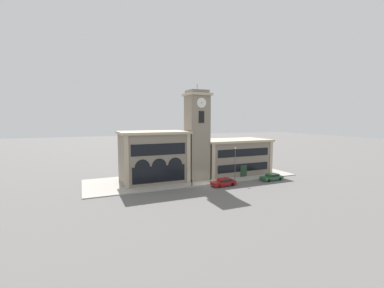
{
  "coord_description": "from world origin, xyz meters",
  "views": [
    {
      "loc": [
        -20.72,
        -40.45,
        11.85
      ],
      "look_at": [
        -1.91,
        2.87,
        7.3
      ],
      "focal_mm": 24.0,
      "sensor_mm": 36.0,
      "label": 1
    }
  ],
  "objects_px": {
    "parked_car_mid": "(272,177)",
    "bollard": "(192,183)",
    "parked_car_near": "(224,182)",
    "street_lamp": "(235,159)"
  },
  "relations": [
    {
      "from": "bollard",
      "to": "parked_car_near",
      "type": "bearing_deg",
      "value": -18.4
    },
    {
      "from": "parked_car_near",
      "to": "street_lamp",
      "type": "height_order",
      "value": "street_lamp"
    },
    {
      "from": "parked_car_mid",
      "to": "street_lamp",
      "type": "xyz_separation_m",
      "value": [
        -6.99,
        2.31,
        3.63
      ]
    },
    {
      "from": "street_lamp",
      "to": "bollard",
      "type": "xyz_separation_m",
      "value": [
        -9.25,
        -0.51,
        -3.63
      ]
    },
    {
      "from": "bollard",
      "to": "parked_car_mid",
      "type": "bearing_deg",
      "value": -6.32
    },
    {
      "from": "parked_car_mid",
      "to": "bollard",
      "type": "xyz_separation_m",
      "value": [
        -16.24,
        1.8,
        0.0
      ]
    },
    {
      "from": "parked_car_mid",
      "to": "bollard",
      "type": "bearing_deg",
      "value": -8.5
    },
    {
      "from": "parked_car_mid",
      "to": "bollard",
      "type": "height_order",
      "value": "parked_car_mid"
    },
    {
      "from": "parked_car_near",
      "to": "parked_car_mid",
      "type": "bearing_deg",
      "value": 177.82
    },
    {
      "from": "street_lamp",
      "to": "bollard",
      "type": "distance_m",
      "value": 9.95
    }
  ]
}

